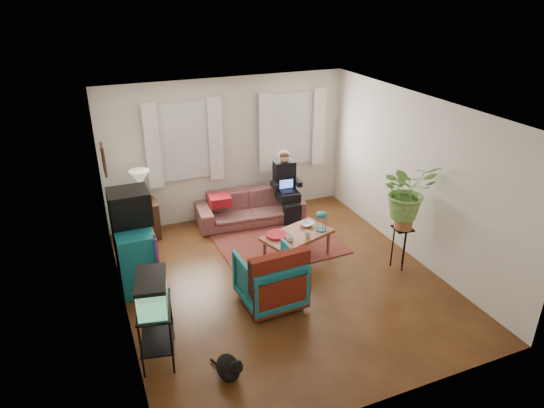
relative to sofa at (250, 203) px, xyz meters
name	(u,v)px	position (x,y,z in m)	size (l,w,h in m)	color
floor	(282,281)	(-0.24, -2.05, -0.38)	(4.50, 5.00, 0.01)	#4F2B14
ceiling	(284,110)	(-0.24, -2.05, 2.22)	(4.50, 5.00, 0.01)	white
wall_back	(228,149)	(-0.24, 0.45, 0.92)	(4.50, 0.01, 2.60)	silver
wall_front	(388,303)	(-0.24, -4.55, 0.92)	(4.50, 0.01, 2.60)	silver
wall_left	(115,231)	(-2.49, -2.05, 0.92)	(0.01, 5.00, 2.60)	silver
wall_right	(416,179)	(2.01, -2.05, 0.92)	(0.01, 5.00, 2.60)	silver
window_left	(184,142)	(-1.04, 0.43, 1.17)	(1.08, 0.04, 1.38)	white
window_right	(291,129)	(1.01, 0.43, 1.17)	(1.08, 0.04, 1.38)	white
curtains_left	(185,143)	(-1.04, 0.35, 1.17)	(1.36, 0.06, 1.50)	white
curtains_right	(293,130)	(1.01, 0.35, 1.17)	(1.36, 0.06, 1.50)	white
picture_frame	(104,159)	(-2.46, -1.20, 1.57)	(0.04, 0.32, 0.40)	#3D2616
area_rug	(278,243)	(0.15, -0.99, -0.37)	(2.00, 1.60, 0.01)	brown
sofa	(250,203)	(0.00, 0.00, 0.00)	(1.94, 0.77, 0.76)	brown
seated_person	(286,188)	(0.70, -0.05, 0.20)	(0.49, 0.60, 1.16)	black
side_table	(145,220)	(-1.89, 0.12, -0.05)	(0.45, 0.45, 0.65)	#391D15
table_lamp	(141,188)	(-1.89, 0.12, 0.55)	(0.34, 0.34, 0.60)	white
dresser	(135,253)	(-2.23, -1.20, 0.08)	(0.51, 1.03, 0.93)	#136F73
crt_tv	(130,207)	(-2.21, -1.10, 0.79)	(0.57, 0.51, 0.49)	black
aquarium_stand	(157,332)	(-2.24, -2.98, -0.01)	(0.37, 0.66, 0.74)	black
aquarium	(152,292)	(-2.24, -2.98, 0.56)	(0.33, 0.61, 0.39)	#7FD899
black_cat	(228,366)	(-1.58, -3.60, -0.21)	(0.26, 0.39, 0.33)	black
armchair	(270,277)	(-0.61, -2.45, 0.03)	(0.80, 0.75, 0.83)	#106064
serape_throw	(280,278)	(-0.59, -2.77, 0.20)	(0.83, 0.19, 0.68)	#9E0A0A
coffee_table	(297,246)	(0.23, -1.55, -0.15)	(1.10, 0.60, 0.46)	brown
cup_a	(290,238)	(0.02, -1.72, 0.12)	(0.12, 0.12, 0.10)	white
cup_b	(307,234)	(0.33, -1.70, 0.12)	(0.10, 0.10, 0.09)	beige
bowl	(306,224)	(0.49, -1.36, 0.10)	(0.22, 0.22, 0.05)	white
snack_tray	(277,235)	(-0.10, -1.50, 0.10)	(0.34, 0.34, 0.04)	#B21414
birdcage	(321,221)	(0.64, -1.57, 0.24)	(0.18, 0.18, 0.32)	#115B6B
plant_stand	(400,248)	(1.60, -2.39, -0.03)	(0.29, 0.29, 0.69)	black
potted_plant	(406,199)	(1.60, -2.39, 0.79)	(0.79, 0.68, 0.88)	#599947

